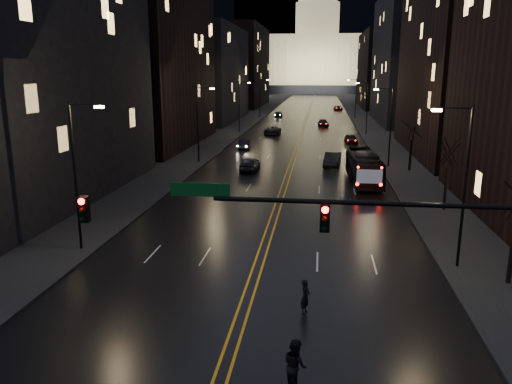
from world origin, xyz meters
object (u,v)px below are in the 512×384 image
(receding_car_a, at_px, (332,160))
(pedestrian_a, at_px, (305,297))
(pedestrian_b, at_px, (295,365))
(bus, at_px, (364,167))
(oncoming_car_b, at_px, (244,144))
(traffic_signal, at_px, (394,234))
(oncoming_car_a, at_px, (250,163))

(receding_car_a, height_order, pedestrian_a, pedestrian_a)
(receding_car_a, xyz_separation_m, pedestrian_b, (-2.05, -41.86, 0.14))
(bus, height_order, receding_car_a, bus)
(oncoming_car_b, relative_size, receding_car_a, 0.87)
(traffic_signal, distance_m, pedestrian_a, 6.43)
(bus, distance_m, pedestrian_a, 28.71)
(oncoming_car_b, bearing_deg, receding_car_a, 128.41)
(traffic_signal, relative_size, oncoming_car_a, 3.70)
(traffic_signal, height_order, oncoming_car_b, traffic_signal)
(pedestrian_b, bearing_deg, oncoming_car_b, -20.77)
(traffic_signal, xyz_separation_m, oncoming_car_a, (-10.25, 36.32, -4.31))
(traffic_signal, xyz_separation_m, pedestrian_b, (-3.27, -2.00, -4.15))
(bus, bearing_deg, oncoming_car_a, 157.09)
(bus, bearing_deg, pedestrian_a, -102.38)
(oncoming_car_a, distance_m, pedestrian_b, 38.95)
(traffic_signal, xyz_separation_m, bus, (1.67, 31.96, -3.61))
(pedestrian_a, xyz_separation_m, pedestrian_b, (-0.16, -5.65, 0.14))
(pedestrian_a, bearing_deg, bus, 10.61)
(traffic_signal, relative_size, receding_car_a, 3.52)
(bus, relative_size, pedestrian_a, 6.61)
(oncoming_car_a, distance_m, receding_car_a, 9.70)
(receding_car_a, xyz_separation_m, pedestrian_a, (-1.89, -36.21, 0.00))
(traffic_signal, distance_m, oncoming_car_b, 53.49)
(oncoming_car_b, height_order, pedestrian_a, pedestrian_a)
(oncoming_car_a, bearing_deg, pedestrian_b, 100.44)
(oncoming_car_b, xyz_separation_m, pedestrian_b, (9.96, -53.64, 0.24))
(oncoming_car_b, height_order, receding_car_a, receding_car_a)
(oncoming_car_a, height_order, pedestrian_a, pedestrian_a)
(oncoming_car_a, relative_size, receding_car_a, 0.95)
(receding_car_a, bearing_deg, traffic_signal, -82.73)
(traffic_signal, bearing_deg, oncoming_car_a, 105.77)
(bus, xyz_separation_m, pedestrian_b, (-4.93, -33.95, -0.54))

